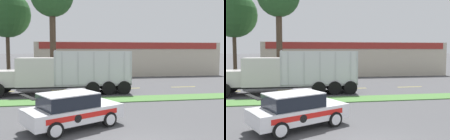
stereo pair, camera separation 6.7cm
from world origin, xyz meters
TOP-DOWN VIEW (x-y plane):
  - grass_verge at (0.00, 9.14)m, footprint 120.00×2.02m
  - centre_line_4 at (-2.65, 14.14)m, footprint 2.40×0.14m
  - centre_line_5 at (2.75, 14.14)m, footprint 2.40×0.14m
  - centre_line_6 at (8.15, 14.14)m, footprint 2.40×0.14m
  - dump_truck_lead at (-3.78, 12.41)m, footprint 11.15×2.77m
  - rally_car at (-2.21, 3.38)m, footprint 4.56×3.60m
  - store_building_backdrop at (5.73, 29.62)m, footprint 24.46×12.10m
  - tree_behind_left at (-9.79, 25.30)m, footprint 5.72×5.72m

SIDE VIEW (x-z plane):
  - centre_line_4 at x=-2.65m, z-range 0.00..0.01m
  - centre_line_5 at x=2.75m, z-range 0.00..0.01m
  - centre_line_6 at x=8.15m, z-range 0.00..0.01m
  - grass_verge at x=0.00m, z-range 0.00..0.06m
  - rally_car at x=-2.21m, z-range 0.02..1.60m
  - dump_truck_lead at x=-3.78m, z-range -0.21..3.21m
  - store_building_backdrop at x=5.73m, z-range 0.00..4.47m
  - tree_behind_left at x=-9.79m, z-range 2.34..14.48m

